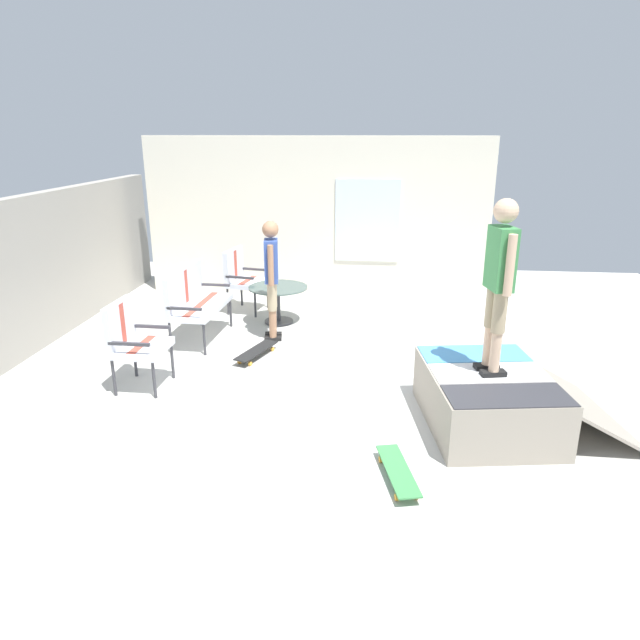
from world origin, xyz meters
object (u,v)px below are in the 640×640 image
object	(u,v)px
patio_table	(278,297)
skateboard_by_bench	(256,351)
patio_chair_by_wall	(131,337)
skateboard_spare	(398,471)
patio_bench	(193,297)
skate_ramp	(490,398)
person_watching	(272,272)
person_skater	(499,275)
patio_chair_near_house	(241,274)

from	to	relation	value
patio_table	skateboard_by_bench	xyz separation A→B (m)	(-1.44, 0.05, -0.32)
patio_chair_by_wall	skateboard_spare	world-z (taller)	patio_chair_by_wall
patio_bench	skateboard_by_bench	world-z (taller)	patio_bench
patio_chair_by_wall	patio_table	size ratio (longest dim) A/B	1.13
skate_ramp	person_watching	bearing A→B (deg)	49.33
patio_chair_by_wall	skateboard_spare	bearing A→B (deg)	-117.80
patio_bench	person_skater	xyz separation A→B (m)	(-2.12, -3.69, 0.94)
patio_chair_near_house	person_skater	world-z (taller)	person_skater
person_watching	person_skater	distance (m)	3.48
patio_chair_by_wall	person_watching	size ratio (longest dim) A/B	0.61
patio_chair_near_house	patio_table	size ratio (longest dim) A/B	1.13
person_watching	skateboard_spare	world-z (taller)	person_watching
patio_chair_by_wall	skateboard_spare	distance (m)	3.42
patio_chair_by_wall	skate_ramp	bearing A→B (deg)	-97.29
person_skater	skateboard_by_bench	distance (m)	3.41
person_skater	skateboard_spare	xyz separation A→B (m)	(-1.07, 0.90, -1.47)
patio_table	person_watching	distance (m)	0.91
person_watching	patio_bench	bearing A→B (deg)	96.70
patio_chair_by_wall	patio_table	xyz separation A→B (m)	(2.46, -1.25, -0.21)
person_skater	skateboard_spare	bearing A→B (deg)	139.92
patio_table	skateboard_by_bench	bearing A→B (deg)	178.12
skate_ramp	patio_chair_near_house	size ratio (longest dim) A/B	2.07
person_skater	skateboard_by_bench	size ratio (longest dim) A/B	2.06
skateboard_by_bench	person_watching	bearing A→B (deg)	-6.97
skate_ramp	person_watching	xyz separation A→B (m)	(2.25, 2.62, 0.69)
skate_ramp	skateboard_spare	world-z (taller)	skate_ramp
patio_bench	person_skater	size ratio (longest dim) A/B	0.75
patio_bench	patio_table	bearing A→B (deg)	-51.60
patio_chair_by_wall	patio_table	bearing A→B (deg)	-27.01
skateboard_by_bench	skateboard_spare	world-z (taller)	same
person_watching	skateboard_by_bench	xyz separation A→B (m)	(-0.73, 0.09, -0.89)
patio_chair_near_house	patio_chair_by_wall	bearing A→B (deg)	169.68
patio_chair_by_wall	person_watching	bearing A→B (deg)	-36.53
skate_ramp	patio_bench	bearing A→B (deg)	60.31
patio_table	person_watching	world-z (taller)	person_watching
patio_chair_by_wall	skateboard_by_bench	distance (m)	1.66
skate_ramp	person_skater	size ratio (longest dim) A/B	1.25
skate_ramp	skateboard_by_bench	world-z (taller)	skate_ramp
person_skater	skateboard_spare	distance (m)	2.03
skate_ramp	patio_chair_by_wall	distance (m)	3.96
patio_table	patio_chair_near_house	bearing A→B (deg)	52.57
person_watching	skateboard_spare	distance (m)	3.83
patio_chair_near_house	patio_chair_by_wall	size ratio (longest dim) A/B	1.00
person_skater	skateboard_spare	world-z (taller)	person_skater
skateboard_by_bench	skateboard_spare	bearing A→B (deg)	-145.54
patio_chair_by_wall	person_skater	distance (m)	4.03
patio_bench	patio_chair_by_wall	xyz separation A→B (m)	(-1.62, 0.20, -0.00)
patio_chair_near_house	skateboard_spare	distance (m)	5.21
skate_ramp	patio_chair_near_house	world-z (taller)	patio_chair_near_house
skateboard_by_bench	skateboard_spare	distance (m)	3.14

